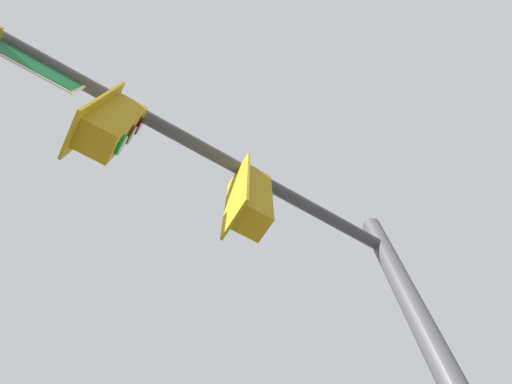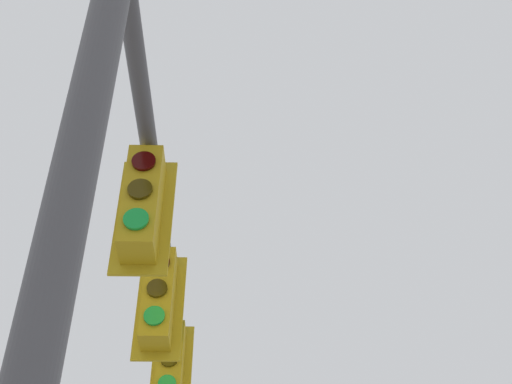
# 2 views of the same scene
# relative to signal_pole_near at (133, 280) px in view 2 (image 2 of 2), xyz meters

# --- Properties ---
(signal_pole_near) EXTENTS (6.18, 0.78, 6.94)m
(signal_pole_near) POSITION_rel_signal_pole_near_xyz_m (0.00, 0.00, 0.00)
(signal_pole_near) COLOR #47474C
(signal_pole_near) RESTS_ON ground_plane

